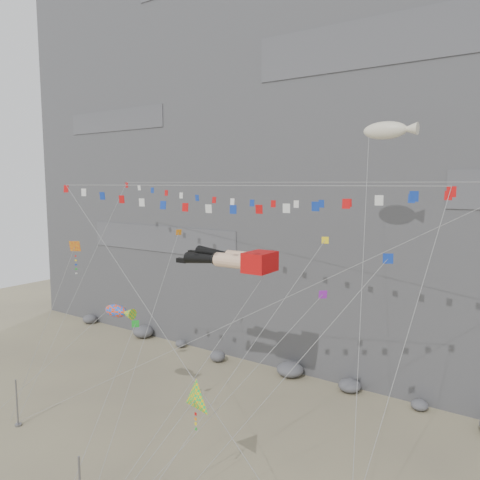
% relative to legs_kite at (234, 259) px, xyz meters
% --- Properties ---
extents(ground, '(120.00, 120.00, 0.00)m').
position_rel_legs_kite_xyz_m(ground, '(-0.68, -6.71, -12.87)').
color(ground, tan).
rests_on(ground, ground).
extents(cliff, '(80.00, 28.00, 50.00)m').
position_rel_legs_kite_xyz_m(cliff, '(-0.68, 25.29, 12.13)').
color(cliff, slate).
rests_on(cliff, ground).
extents(talus_boulders, '(60.00, 3.00, 1.20)m').
position_rel_legs_kite_xyz_m(talus_boulders, '(-0.68, 10.29, -12.27)').
color(talus_boulders, slate).
rests_on(talus_boulders, ground).
extents(anchor_pole_left, '(0.12, 0.12, 3.71)m').
position_rel_legs_kite_xyz_m(anchor_pole_left, '(-13.42, -9.74, -11.02)').
color(anchor_pole_left, slate).
rests_on(anchor_pole_left, ground).
extents(legs_kite, '(8.05, 15.04, 18.89)m').
position_rel_legs_kite_xyz_m(legs_kite, '(0.00, 0.00, 0.00)').
color(legs_kite, red).
rests_on(legs_kite, ground).
extents(flag_banner_upper, '(36.86, 16.02, 26.79)m').
position_rel_legs_kite_xyz_m(flag_banner_upper, '(0.11, 3.72, 5.66)').
color(flag_banner_upper, red).
rests_on(flag_banner_upper, ground).
extents(flag_banner_lower, '(26.09, 7.34, 21.61)m').
position_rel_legs_kite_xyz_m(flag_banner_lower, '(2.14, -4.48, 5.44)').
color(flag_banner_lower, red).
rests_on(flag_banner_lower, ground).
extents(harlequin_kite, '(3.77, 5.49, 14.62)m').
position_rel_legs_kite_xyz_m(harlequin_kite, '(-11.79, -5.20, 0.60)').
color(harlequin_kite, red).
rests_on(harlequin_kite, ground).
extents(fish_windsock, '(8.78, 8.27, 13.35)m').
position_rel_legs_kite_xyz_m(fish_windsock, '(-8.54, -4.06, -4.37)').
color(fish_windsock, '#FF430D').
rests_on(fish_windsock, ground).
extents(delta_kite, '(3.72, 6.82, 9.24)m').
position_rel_legs_kite_xyz_m(delta_kite, '(3.44, -8.75, -6.53)').
color(delta_kite, yellow).
rests_on(delta_kite, ground).
extents(blimp_windsock, '(5.43, 14.21, 26.03)m').
position_rel_legs_kite_xyz_m(blimp_windsock, '(9.46, 4.49, 9.14)').
color(blimp_windsock, '#F3E9C7').
rests_on(blimp_windsock, ground).
extents(small_kite_a, '(4.12, 12.38, 19.03)m').
position_rel_legs_kite_xyz_m(small_kite_a, '(-5.43, -0.23, 1.29)').
color(small_kite_a, orange).
rests_on(small_kite_a, ground).
extents(small_kite_b, '(7.28, 12.63, 17.61)m').
position_rel_legs_kite_xyz_m(small_kite_b, '(7.14, -0.32, -1.81)').
color(small_kite_b, purple).
rests_on(small_kite_b, ground).
extents(small_kite_c, '(2.75, 8.55, 11.98)m').
position_rel_legs_kite_xyz_m(small_kite_c, '(-4.02, -6.29, -4.21)').
color(small_kite_c, green).
rests_on(small_kite_c, ground).
extents(small_kite_d, '(5.86, 14.02, 20.68)m').
position_rel_legs_kite_xyz_m(small_kite_d, '(7.18, -0.63, 1.50)').
color(small_kite_d, yellow).
rests_on(small_kite_d, ground).
extents(small_kite_e, '(10.11, 9.07, 19.19)m').
position_rel_legs_kite_xyz_m(small_kite_e, '(12.20, -3.45, 1.40)').
color(small_kite_e, '#1235A4').
rests_on(small_kite_e, ground).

